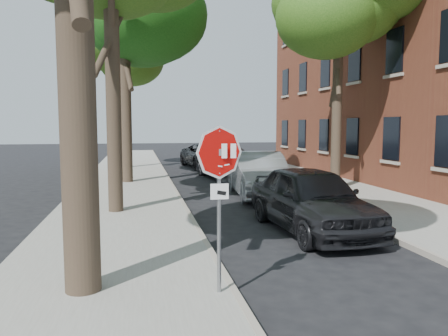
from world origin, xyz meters
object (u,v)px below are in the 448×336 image
(stop_sign, at_px, (219,177))
(car_d, at_px, (207,156))
(apartment_building, at_px, (448,30))
(tree_mid_b, at_px, (123,7))
(tree_right, at_px, (338,12))
(car_b, at_px, (259,174))
(car_c, at_px, (228,162))
(car_a, at_px, (311,199))
(tree_far, at_px, (122,51))

(stop_sign, bearing_deg, car_d, 81.49)
(apartment_building, xyz_separation_m, tree_mid_b, (-16.42, 0.12, 0.34))
(tree_right, bearing_deg, car_d, 107.72)
(car_b, relative_size, car_d, 0.94)
(car_c, xyz_separation_m, car_d, (-0.14, 5.91, -0.06))
(stop_sign, relative_size, car_c, 0.46)
(car_a, bearing_deg, car_c, 86.05)
(stop_sign, distance_m, tree_right, 13.23)
(tree_mid_b, bearing_deg, car_a, -64.65)
(tree_mid_b, distance_m, tree_right, 9.34)
(tree_far, distance_m, car_b, 14.29)
(apartment_building, bearing_deg, car_a, -138.86)
(tree_right, height_order, car_c, tree_right)
(apartment_building, bearing_deg, car_d, 148.33)
(apartment_building, xyz_separation_m, car_c, (-11.40, 1.21, -6.83))
(tree_mid_b, bearing_deg, tree_right, -25.52)
(stop_sign, height_order, tree_mid_b, tree_mid_b)
(apartment_building, relative_size, car_a, 4.08)
(car_c, bearing_deg, apartment_building, -13.43)
(tree_far, height_order, car_d, tree_far)
(tree_mid_b, height_order, car_d, tree_mid_b)
(tree_far, xyz_separation_m, tree_right, (8.70, -11.00, 0.00))
(car_d, bearing_deg, car_a, -97.09)
(tree_right, xyz_separation_m, car_d, (-3.52, 11.01, -6.45))
(car_b, height_order, car_c, car_b)
(apartment_building, bearing_deg, tree_far, 156.96)
(tree_far, xyz_separation_m, car_a, (5.15, -17.22, -6.37))
(stop_sign, bearing_deg, tree_far, 95.46)
(car_a, bearing_deg, car_d, 86.81)
(apartment_building, distance_m, car_b, 14.02)
(tree_mid_b, relative_size, tree_right, 1.11)
(stop_sign, relative_size, tree_mid_b, 0.25)
(apartment_building, distance_m, car_c, 13.34)
(apartment_building, height_order, car_d, apartment_building)
(stop_sign, xyz_separation_m, car_c, (3.30, 15.23, -1.12))
(car_c, relative_size, car_d, 1.03)
(apartment_building, relative_size, stop_sign, 7.74)
(tree_far, distance_m, tree_right, 14.02)
(tree_far, distance_m, car_a, 19.07)
(tree_right, bearing_deg, car_b, -169.38)
(stop_sign, bearing_deg, tree_right, 56.62)
(tree_right, distance_m, car_a, 9.59)
(tree_mid_b, bearing_deg, car_b, -42.76)
(tree_right, height_order, car_a, tree_right)
(car_c, bearing_deg, tree_right, -63.85)
(car_c, distance_m, car_d, 5.91)
(stop_sign, relative_size, tree_far, 0.28)
(stop_sign, xyz_separation_m, car_d, (3.16, 21.14, -1.18))
(tree_mid_b, bearing_deg, stop_sign, -83.05)
(apartment_building, height_order, car_a, apartment_building)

